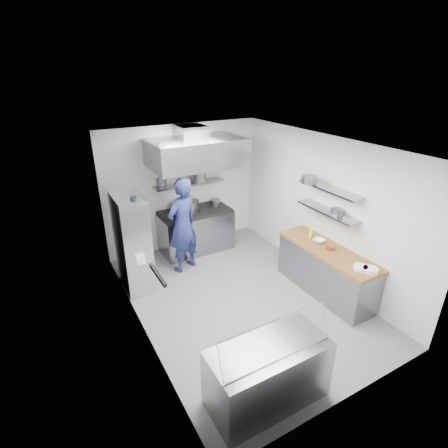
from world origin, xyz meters
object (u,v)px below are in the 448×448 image
gas_range (196,231)px  display_case (268,374)px  chef (183,226)px  wire_rack (132,242)px

gas_range → display_case: size_ratio=1.07×
chef → wire_rack: (-1.05, -0.10, -0.06)m
wire_rack → display_case: (0.70, -3.34, -0.50)m
gas_range → wire_rack: wire_rack is taller
gas_range → display_case: 4.20m
wire_rack → display_case: 3.45m
wire_rack → gas_range: bearing=25.0°
display_case → gas_range: bearing=77.2°
gas_range → chef: chef is taller
chef → display_case: size_ratio=1.32×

